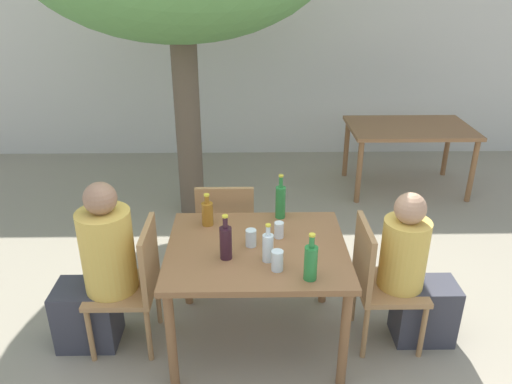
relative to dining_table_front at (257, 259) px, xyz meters
The scene contains 17 objects.
ground_plane 0.66m from the dining_table_front, ahead, with size 30.00×30.00×0.00m, color gray.
cafe_building_wall 3.90m from the dining_table_front, 90.00° to the left, with size 10.00×0.08×2.80m.
dining_table_front is the anchor object (origin of this frame).
dining_table_back 3.12m from the dining_table_front, 55.58° to the left, with size 1.35×0.88×0.75m.
patio_chair_0 0.83m from the dining_table_front, behind, with size 0.44×0.44×0.90m.
patio_chair_1 0.83m from the dining_table_front, ahead, with size 0.44×0.44×0.90m.
patio_chair_2 0.77m from the dining_table_front, 107.95° to the left, with size 0.44×0.44×0.90m.
person_seated_0 1.05m from the dining_table_front, behind, with size 0.57×0.34×1.21m.
person_seated_1 1.07m from the dining_table_front, ahead, with size 0.55×0.30×1.12m.
water_bottle_0 0.26m from the dining_table_front, 68.33° to the right, with size 0.07×0.07×0.25m.
wine_bottle_1 0.31m from the dining_table_front, 146.08° to the right, with size 0.08×0.08×0.30m.
green_bottle_2 0.51m from the dining_table_front, 50.18° to the right, with size 0.08×0.08×0.30m.
amber_bottle_3 0.49m from the dining_table_front, 137.72° to the left, with size 0.08×0.08×0.23m.
green_bottle_4 0.49m from the dining_table_front, 66.72° to the left, with size 0.07×0.07×0.33m.
drinking_glass_0 0.15m from the dining_table_front, 157.53° to the left, with size 0.07×0.07×0.11m.
drinking_glass_1 0.24m from the dining_table_front, 39.24° to the left, with size 0.06×0.06×0.11m.
drinking_glass_2 0.33m from the dining_table_front, 66.32° to the right, with size 0.07×0.07×0.13m.
Camera 1 is at (-0.05, -2.76, 2.41)m, focal length 35.00 mm.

